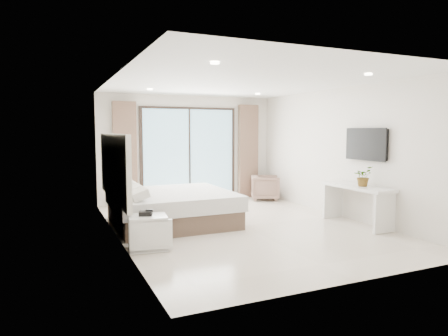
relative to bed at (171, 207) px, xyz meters
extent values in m
plane|color=beige|center=(1.19, -0.70, -0.33)|extent=(6.20, 6.20, 0.00)
cube|color=silver|center=(1.19, 2.40, 1.02)|extent=(4.60, 0.02, 2.70)
cube|color=silver|center=(1.19, -3.80, 1.02)|extent=(4.60, 0.02, 2.70)
cube|color=silver|center=(-1.11, -0.70, 1.02)|extent=(0.02, 6.20, 2.70)
cube|color=silver|center=(3.49, -0.70, 1.02)|extent=(0.02, 6.20, 2.70)
cube|color=white|center=(1.19, -0.70, 2.37)|extent=(4.60, 6.20, 0.02)
cube|color=beige|center=(-1.06, 0.00, 0.82)|extent=(0.08, 3.00, 1.20)
cube|color=black|center=(3.44, -1.52, 1.22)|extent=(0.06, 1.00, 0.58)
cube|color=black|center=(3.40, -1.52, 1.22)|extent=(0.02, 1.04, 0.62)
cube|color=black|center=(1.19, 2.37, 0.87)|extent=(2.56, 0.04, 2.42)
cube|color=#8EC7E3|center=(1.19, 2.34, 0.87)|extent=(2.40, 0.01, 2.30)
cube|color=brown|center=(-0.46, 2.26, 0.92)|extent=(0.55, 0.14, 2.50)
cube|color=brown|center=(2.84, 2.26, 0.92)|extent=(0.55, 0.14, 2.50)
cylinder|color=white|center=(-0.11, -2.50, 2.35)|extent=(0.12, 0.12, 0.02)
cylinder|color=white|center=(2.49, -2.50, 2.35)|extent=(0.12, 0.12, 0.02)
cylinder|color=white|center=(-0.11, 1.10, 2.35)|extent=(0.12, 0.12, 0.02)
cylinder|color=white|center=(2.49, 1.10, 2.35)|extent=(0.12, 0.12, 0.02)
cube|color=brown|center=(0.02, 0.00, -0.15)|extent=(2.15, 2.05, 0.34)
cube|color=silver|center=(0.02, 0.00, 0.16)|extent=(2.24, 2.13, 0.28)
cube|color=silver|center=(-0.76, -0.70, 0.37)|extent=(0.28, 0.43, 0.14)
cube|color=silver|center=(-0.76, -0.24, 0.37)|extent=(0.28, 0.43, 0.14)
cube|color=silver|center=(-0.76, 0.24, 0.37)|extent=(0.28, 0.43, 0.14)
cube|color=silver|center=(-0.76, 0.70, 0.37)|extent=(0.28, 0.43, 0.14)
cube|color=white|center=(-0.80, -1.48, 0.17)|extent=(0.63, 0.54, 0.05)
cube|color=white|center=(-0.80, -1.48, -0.30)|extent=(0.63, 0.54, 0.05)
cube|color=white|center=(-0.80, -1.69, -0.07)|extent=(0.57, 0.13, 0.46)
cube|color=white|center=(-0.80, -1.27, -0.07)|extent=(0.57, 0.13, 0.46)
cube|color=black|center=(-0.82, -1.46, 0.23)|extent=(0.23, 0.21, 0.07)
cube|color=white|center=(3.23, -1.52, 0.41)|extent=(0.48, 1.55, 0.06)
cube|color=white|center=(3.23, -2.21, 0.03)|extent=(0.46, 0.06, 0.71)
cube|color=white|center=(3.23, -0.82, 0.03)|extent=(0.46, 0.06, 0.71)
imported|color=#33662D|center=(3.23, -1.66, 0.59)|extent=(0.44, 0.46, 0.29)
imported|color=#806354|center=(3.04, 1.66, 0.03)|extent=(0.87, 0.89, 0.71)
camera|label=1|loc=(-2.14, -7.38, 1.47)|focal=32.00mm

